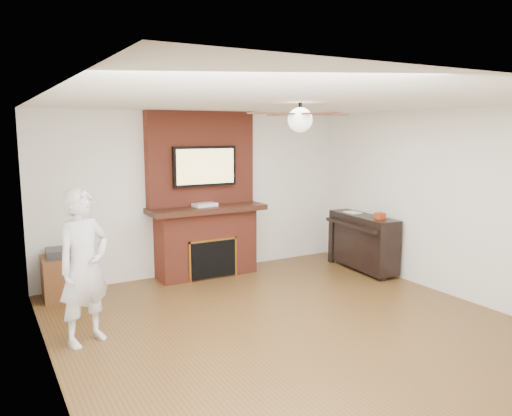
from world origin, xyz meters
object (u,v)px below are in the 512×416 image
person (84,267)px  side_table (66,274)px  fireplace (204,211)px  piano (362,241)px

person → side_table: size_ratio=2.45×
person → side_table: 1.72m
side_table → fireplace: bearing=3.9°
fireplace → side_table: bearing=-178.1°
fireplace → piano: bearing=-23.8°
fireplace → side_table: 2.17m
fireplace → piano: 2.55m
fireplace → side_table: size_ratio=3.74×
fireplace → person: bearing=-140.8°
person → piano: (4.38, 0.71, -0.34)m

